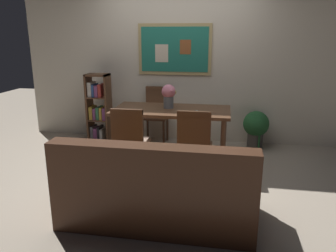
% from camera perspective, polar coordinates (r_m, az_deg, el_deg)
% --- Properties ---
extents(ground_plane, '(12.00, 12.00, 0.00)m').
position_cam_1_polar(ground_plane, '(4.37, -0.94, -7.84)').
color(ground_plane, tan).
extents(wall_back_with_painting, '(5.20, 0.14, 2.60)m').
position_cam_1_polar(wall_back_with_painting, '(5.49, 1.94, 11.02)').
color(wall_back_with_painting, beige).
rests_on(wall_back_with_painting, ground_plane).
extents(dining_table, '(1.61, 0.81, 0.73)m').
position_cam_1_polar(dining_table, '(4.62, 0.59, 1.79)').
color(dining_table, brown).
rests_on(dining_table, ground_plane).
extents(dining_chair_near_right, '(0.40, 0.41, 0.91)m').
position_cam_1_polar(dining_chair_near_right, '(3.87, 4.56, -2.51)').
color(dining_chair_near_right, brown).
rests_on(dining_chair_near_right, ground_plane).
extents(dining_chair_far_left, '(0.40, 0.41, 0.91)m').
position_cam_1_polar(dining_chair_far_left, '(5.42, -2.04, 2.76)').
color(dining_chair_far_left, brown).
rests_on(dining_chair_far_left, ground_plane).
extents(dining_chair_near_left, '(0.40, 0.41, 0.91)m').
position_cam_1_polar(dining_chair_near_left, '(3.99, -6.57, -2.02)').
color(dining_chair_near_left, brown).
rests_on(dining_chair_near_left, ground_plane).
extents(leather_couch, '(1.80, 0.84, 0.84)m').
position_cam_1_polar(leather_couch, '(3.18, -1.85, -10.96)').
color(leather_couch, '#472819').
rests_on(leather_couch, ground_plane).
extents(bookshelf, '(0.36, 0.28, 1.12)m').
position_cam_1_polar(bookshelf, '(5.57, -11.86, 2.71)').
color(bookshelf, brown).
rests_on(bookshelf, ground_plane).
extents(potted_ivy, '(0.40, 0.40, 0.63)m').
position_cam_1_polar(potted_ivy, '(5.33, 14.87, -0.15)').
color(potted_ivy, '#4C4742').
rests_on(potted_ivy, ground_plane).
extents(flower_vase, '(0.20, 0.20, 0.33)m').
position_cam_1_polar(flower_vase, '(4.63, 0.11, 5.43)').
color(flower_vase, slate).
rests_on(flower_vase, dining_table).
extents(tv_remote, '(0.08, 0.16, 0.02)m').
position_cam_1_polar(tv_remote, '(4.39, 5.04, 2.42)').
color(tv_remote, black).
rests_on(tv_remote, dining_table).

